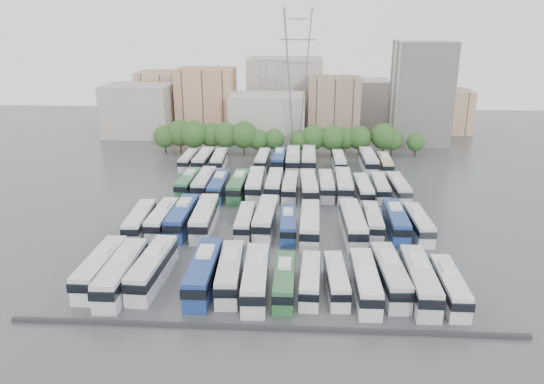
# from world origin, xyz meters

# --- Properties ---
(ground) EXTENTS (220.00, 220.00, 0.00)m
(ground) POSITION_xyz_m (0.00, 0.00, 0.00)
(ground) COLOR #424447
(ground) RESTS_ON ground
(parapet) EXTENTS (56.00, 0.50, 0.50)m
(parapet) POSITION_xyz_m (0.00, -33.00, 0.25)
(parapet) COLOR #2D2D30
(parapet) RESTS_ON ground
(tree_line) EXTENTS (65.17, 7.99, 8.37)m
(tree_line) POSITION_xyz_m (-3.05, 42.07, 4.51)
(tree_line) COLOR black
(tree_line) RESTS_ON ground
(city_buildings) EXTENTS (102.00, 35.00, 20.00)m
(city_buildings) POSITION_xyz_m (-7.46, 71.86, 7.87)
(city_buildings) COLOR #9E998E
(city_buildings) RESTS_ON ground
(apartment_tower) EXTENTS (14.00, 14.00, 26.00)m
(apartment_tower) POSITION_xyz_m (34.00, 58.00, 13.00)
(apartment_tower) COLOR silver
(apartment_tower) RESTS_ON ground
(electricity_pylon) EXTENTS (9.00, 6.91, 33.83)m
(electricity_pylon) POSITION_xyz_m (2.00, 50.00, 18.66)
(electricity_pylon) COLOR slate
(electricity_pylon) RESTS_ON ground
(bus_r0_s0) EXTENTS (2.96, 13.02, 4.08)m
(bus_r0_s0) POSITION_xyz_m (-21.47, -23.33, 2.00)
(bus_r0_s0) COLOR silver
(bus_r0_s0) RESTS_ON ground
(bus_r0_s1) EXTENTS (3.11, 13.73, 4.30)m
(bus_r0_s1) POSITION_xyz_m (-18.27, -24.81, 2.11)
(bus_r0_s1) COLOR silver
(bus_r0_s1) RESTS_ON ground
(bus_r0_s2) EXTENTS (3.54, 13.47, 4.19)m
(bus_r0_s2) POSITION_xyz_m (-14.85, -23.13, 2.06)
(bus_r0_s2) COLOR silver
(bus_r0_s2) RESTS_ON ground
(bus_r0_s4) EXTENTS (3.05, 13.56, 4.25)m
(bus_r0_s4) POSITION_xyz_m (-8.23, -23.82, 2.08)
(bus_r0_s4) COLOR navy
(bus_r0_s4) RESTS_ON ground
(bus_r0_s5) EXTENTS (3.36, 12.74, 3.96)m
(bus_r0_s5) POSITION_xyz_m (-5.00, -23.50, 1.94)
(bus_r0_s5) COLOR silver
(bus_r0_s5) RESTS_ON ground
(bus_r0_s6) EXTENTS (3.30, 13.30, 4.15)m
(bus_r0_s6) POSITION_xyz_m (-1.67, -24.90, 2.04)
(bus_r0_s6) COLOR silver
(bus_r0_s6) RESTS_ON ground
(bus_r0_s7) EXTENTS (2.47, 11.31, 3.55)m
(bus_r0_s7) POSITION_xyz_m (1.80, -24.95, 1.74)
(bus_r0_s7) COLOR #2B6638
(bus_r0_s7) RESTS_ON ground
(bus_r0_s8) EXTENTS (2.81, 10.92, 3.40)m
(bus_r0_s8) POSITION_xyz_m (4.92, -24.23, 1.67)
(bus_r0_s8) COLOR silver
(bus_r0_s8) RESTS_ON ground
(bus_r0_s9) EXTENTS (2.84, 10.91, 3.40)m
(bus_r0_s9) POSITION_xyz_m (8.11, -24.08, 1.67)
(bus_r0_s9) COLOR silver
(bus_r0_s9) RESTS_ON ground
(bus_r0_s10) EXTENTS (2.85, 12.49, 3.91)m
(bus_r0_s10) POSITION_xyz_m (11.51, -24.83, 1.92)
(bus_r0_s10) COLOR white
(bus_r0_s10) RESTS_ON ground
(bus_r0_s11) EXTENTS (3.46, 12.97, 4.03)m
(bus_r0_s11) POSITION_xyz_m (14.72, -23.17, 1.98)
(bus_r0_s11) COLOR silver
(bus_r0_s11) RESTS_ON ground
(bus_r0_s12) EXTENTS (3.08, 13.39, 4.19)m
(bus_r0_s12) POSITION_xyz_m (18.01, -24.44, 2.06)
(bus_r0_s12) COLOR silver
(bus_r0_s12) RESTS_ON ground
(bus_r0_s13) EXTENTS (2.65, 11.61, 3.64)m
(bus_r0_s13) POSITION_xyz_m (21.38, -25.14, 1.78)
(bus_r0_s13) COLOR silver
(bus_r0_s13) RESTS_ON ground
(bus_r1_s0) EXTENTS (3.22, 12.20, 3.79)m
(bus_r1_s0) POSITION_xyz_m (-21.36, -6.95, 1.86)
(bus_r1_s0) COLOR silver
(bus_r1_s0) RESTS_ON ground
(bus_r1_s1) EXTENTS (2.79, 12.04, 3.76)m
(bus_r1_s1) POSITION_xyz_m (-18.11, -5.83, 1.85)
(bus_r1_s1) COLOR white
(bus_r1_s1) RESTS_ON ground
(bus_r1_s2) EXTENTS (2.99, 13.19, 4.13)m
(bus_r1_s2) POSITION_xyz_m (-15.02, -5.33, 2.03)
(bus_r1_s2) COLOR navy
(bus_r1_s2) RESTS_ON ground
(bus_r1_s3) EXTENTS (3.31, 13.52, 4.22)m
(bus_r1_s3) POSITION_xyz_m (-11.45, -5.51, 2.07)
(bus_r1_s3) COLOR silver
(bus_r1_s3) RESTS_ON ground
(bus_r1_s5) EXTENTS (2.45, 11.01, 3.45)m
(bus_r1_s5) POSITION_xyz_m (-5.04, -5.86, 1.69)
(bus_r1_s5) COLOR silver
(bus_r1_s5) RESTS_ON ground
(bus_r1_s6) EXTENTS (3.37, 13.25, 4.13)m
(bus_r1_s6) POSITION_xyz_m (-1.88, -5.00, 2.03)
(bus_r1_s6) COLOR silver
(bus_r1_s6) RESTS_ON ground
(bus_r1_s7) EXTENTS (2.72, 10.96, 3.42)m
(bus_r1_s7) POSITION_xyz_m (1.67, -6.57, 1.68)
(bus_r1_s7) COLOR navy
(bus_r1_s7) RESTS_ON ground
(bus_r1_s8) EXTENTS (3.19, 13.28, 4.15)m
(bus_r1_s8) POSITION_xyz_m (5.02, -7.19, 2.04)
(bus_r1_s8) COLOR silver
(bus_r1_s8) RESTS_ON ground
(bus_r1_s10) EXTENTS (3.47, 13.73, 4.28)m
(bus_r1_s10) POSITION_xyz_m (11.50, -6.78, 2.10)
(bus_r1_s10) COLOR silver
(bus_r1_s10) RESTS_ON ground
(bus_r1_s11) EXTENTS (2.68, 11.32, 3.54)m
(bus_r1_s11) POSITION_xyz_m (14.81, -4.74, 1.74)
(bus_r1_s11) COLOR silver
(bus_r1_s11) RESTS_ON ground
(bus_r1_s12) EXTENTS (2.87, 12.61, 3.95)m
(bus_r1_s12) POSITION_xyz_m (18.36, -4.84, 1.94)
(bus_r1_s12) COLOR navy
(bus_r1_s12) RESTS_ON ground
(bus_r1_s13) EXTENTS (2.99, 11.78, 3.67)m
(bus_r1_s13) POSITION_xyz_m (21.65, -5.42, 1.80)
(bus_r1_s13) COLOR silver
(bus_r1_s13) RESTS_ON ground
(bus_r2_s1) EXTENTS (3.07, 11.87, 3.69)m
(bus_r2_s1) POSITION_xyz_m (-17.94, 13.08, 1.81)
(bus_r2_s1) COLOR #307043
(bus_r2_s1) RESTS_ON ground
(bus_r2_s2) EXTENTS (2.80, 12.59, 3.95)m
(bus_r2_s2) POSITION_xyz_m (-14.87, 12.72, 1.94)
(bus_r2_s2) COLOR silver
(bus_r2_s2) RESTS_ON ground
(bus_r2_s3) EXTENTS (2.78, 12.40, 3.88)m
(bus_r2_s3) POSITION_xyz_m (-11.75, 10.94, 1.91)
(bus_r2_s3) COLOR navy
(bus_r2_s3) RESTS_ON ground
(bus_r2_s4) EXTENTS (3.20, 12.73, 3.97)m
(bus_r2_s4) POSITION_xyz_m (-8.16, 11.47, 1.95)
(bus_r2_s4) COLOR #2B6437
(bus_r2_s4) RESTS_ON ground
(bus_r2_s5) EXTENTS (3.07, 13.20, 4.13)m
(bus_r2_s5) POSITION_xyz_m (-5.07, 12.31, 2.03)
(bus_r2_s5) COLOR silver
(bus_r2_s5) RESTS_ON ground
(bus_r2_s6) EXTENTS (2.92, 12.40, 3.88)m
(bus_r2_s6) POSITION_xyz_m (-1.52, 12.83, 1.90)
(bus_r2_s6) COLOR silver
(bus_r2_s6) RESTS_ON ground
(bus_r2_s7) EXTENTS (2.87, 11.86, 3.70)m
(bus_r2_s7) POSITION_xyz_m (1.52, 11.64, 1.82)
(bus_r2_s7) COLOR silver
(bus_r2_s7) RESTS_ON ground
(bus_r2_s8) EXTENTS (3.48, 13.17, 4.09)m
(bus_r2_s8) POSITION_xyz_m (4.91, 11.07, 2.01)
(bus_r2_s8) COLOR silver
(bus_r2_s8) RESTS_ON ground
(bus_r2_s9) EXTENTS (2.73, 12.03, 3.77)m
(bus_r2_s9) POSITION_xyz_m (8.23, 12.84, 1.85)
(bus_r2_s9) COLOR silver
(bus_r2_s9) RESTS_ON ground
(bus_r2_s10) EXTENTS (3.05, 13.25, 4.15)m
(bus_r2_s10) POSITION_xyz_m (11.50, 12.78, 2.04)
(bus_r2_s10) COLOR silver
(bus_r2_s10) RESTS_ON ground
(bus_r2_s11) EXTENTS (2.95, 11.87, 3.70)m
(bus_r2_s11) POSITION_xyz_m (14.92, 10.94, 1.82)
(bus_r2_s11) COLOR silver
(bus_r2_s11) RESTS_ON ground
(bus_r2_s12) EXTENTS (2.53, 11.51, 3.61)m
(bus_r2_s12) POSITION_xyz_m (18.20, 12.65, 1.77)
(bus_r2_s12) COLOR silver
(bus_r2_s12) RESTS_ON ground
(bus_r2_s13) EXTENTS (3.07, 12.02, 3.74)m
(bus_r2_s13) POSITION_xyz_m (21.53, 12.20, 1.84)
(bus_r2_s13) COLOR silver
(bus_r2_s13) RESTS_ON ground
(bus_r3_s0) EXTENTS (2.59, 10.85, 3.39)m
(bus_r3_s0) POSITION_xyz_m (-21.56, 29.91, 1.66)
(bus_r3_s0) COLOR silver
(bus_r3_s0) RESTS_ON ground
(bus_r3_s1) EXTENTS (2.98, 12.39, 3.87)m
(bus_r3_s1) POSITION_xyz_m (-18.04, 29.43, 1.90)
(bus_r3_s1) COLOR silver
(bus_r3_s1) RESTS_ON ground
(bus_r3_s2) EXTENTS (2.97, 11.96, 3.73)m
(bus_r3_s2) POSITION_xyz_m (-14.61, 29.60, 1.83)
(bus_r3_s2) COLOR silver
(bus_r3_s2) RESTS_ON ground
(bus_r3_s5) EXTENTS (2.80, 11.55, 3.60)m
(bus_r3_s5) POSITION_xyz_m (-5.09, 30.39, 1.77)
(bus_r3_s5) COLOR silver
(bus_r3_s5) RESTS_ON ground
(bus_r3_s6) EXTENTS (2.83, 11.96, 3.74)m
(bus_r3_s6) POSITION_xyz_m (-1.48, 31.03, 1.84)
(bus_r3_s6) COLOR navy
(bus_r3_s6) RESTS_ON ground
(bus_r3_s7) EXTENTS (2.94, 13.46, 4.22)m
(bus_r3_s7) POSITION_xyz_m (1.64, 30.20, 2.07)
(bus_r3_s7) COLOR silver
(bus_r3_s7) RESTS_ON ground
(bus_r3_s8) EXTENTS (3.12, 13.67, 4.28)m
(bus_r3_s8) POSITION_xyz_m (5.06, 30.41, 2.10)
(bus_r3_s8) COLOR silver
(bus_r3_s8) RESTS_ON ground
(bus_r3_s10) EXTENTS (2.62, 11.37, 3.56)m
(bus_r3_s10) POSITION_xyz_m (11.65, 30.17, 1.75)
(bus_r3_s10) COLOR silver
(bus_r3_s10) RESTS_ON ground
(bus_r3_s12) EXTENTS (3.09, 13.13, 4.10)m
(bus_r3_s12) POSITION_xyz_m (18.03, 30.32, 2.01)
(bus_r3_s12) COLOR silver
(bus_r3_s12) RESTS_ON ground
(bus_r3_s13) EXTENTS (2.59, 11.06, 3.46)m
(bus_r3_s13) POSITION_xyz_m (21.51, 29.41, 1.70)
(bus_r3_s13) COLOR #C7B988
(bus_r3_s13) RESTS_ON ground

